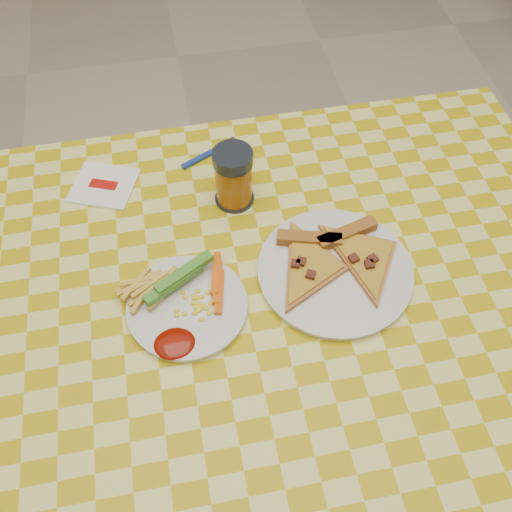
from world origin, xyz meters
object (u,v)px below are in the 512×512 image
object	(u,v)px
table	(245,318)
drink_glass	(234,178)
plate_right	(335,272)
plate_left	(187,307)

from	to	relation	value
table	drink_glass	distance (m)	0.26
table	drink_glass	world-z (taller)	drink_glass
table	plate_right	world-z (taller)	plate_right
plate_left	drink_glass	bearing A→B (deg)	62.46
table	plate_left	distance (m)	0.13
plate_left	plate_right	xyz separation A→B (m)	(0.26, 0.02, 0.00)
table	plate_left	bearing A→B (deg)	-175.58
plate_left	drink_glass	xyz separation A→B (m)	(0.12, 0.22, 0.05)
table	plate_right	size ratio (longest dim) A/B	4.87
plate_right	drink_glass	bearing A→B (deg)	124.98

